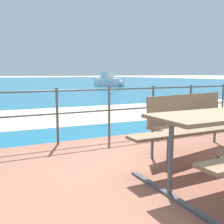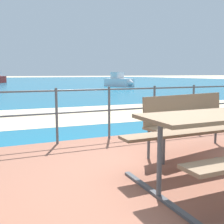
{
  "view_description": "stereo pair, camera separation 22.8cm",
  "coord_description": "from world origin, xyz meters",
  "views": [
    {
      "loc": [
        -2.2,
        -2.08,
        1.28
      ],
      "look_at": [
        0.05,
        2.44,
        0.56
      ],
      "focal_mm": 43.9,
      "sensor_mm": 36.0,
      "label": 1
    },
    {
      "loc": [
        -2.0,
        -2.18,
        1.28
      ],
      "look_at": [
        0.05,
        2.44,
        0.56
      ],
      "focal_mm": 43.9,
      "sensor_mm": 36.0,
      "label": 2
    }
  ],
  "objects": [
    {
      "name": "park_bench",
      "position": [
        0.8,
        1.16,
        0.6
      ],
      "size": [
        1.76,
        0.71,
        0.89
      ],
      "rotation": [
        0.0,
        0.0,
        0.18
      ],
      "color": "#7A6047",
      "rests_on": "patio_paving"
    },
    {
      "name": "picnic_table",
      "position": [
        0.17,
        -0.03,
        0.67
      ],
      "size": [
        1.66,
        1.38,
        0.8
      ],
      "rotation": [
        0.0,
        0.0,
        0.0
      ],
      "color": "#7A6047",
      "rests_on": "patio_paving"
    },
    {
      "name": "sea_water",
      "position": [
        0.0,
        40.0,
        0.01
      ],
      "size": [
        90.0,
        90.0,
        0.01
      ],
      "primitive_type": "cube",
      "color": "#196B8E",
      "rests_on": "ground"
    },
    {
      "name": "ground_plane",
      "position": [
        0.0,
        0.0,
        0.0
      ],
      "size": [
        240.0,
        240.0,
        0.0
      ],
      "primitive_type": "plane",
      "color": "beige"
    },
    {
      "name": "boat_mid",
      "position": [
        9.46,
        21.91,
        0.49
      ],
      "size": [
        2.16,
        3.58,
        1.37
      ],
      "rotation": [
        0.0,
        0.0,
        5.04
      ],
      "color": "silver",
      "rests_on": "sea_water"
    },
    {
      "name": "beach_strip",
      "position": [
        0.0,
        5.96,
        0.01
      ],
      "size": [
        54.1,
        5.6,
        0.01
      ],
      "primitive_type": "cube",
      "rotation": [
        0.0,
        0.0,
        -0.04
      ],
      "color": "beige",
      "rests_on": "ground"
    },
    {
      "name": "patio_paving",
      "position": [
        0.0,
        0.0,
        0.03
      ],
      "size": [
        6.4,
        5.2,
        0.06
      ],
      "primitive_type": "cube",
      "color": "#935B47",
      "rests_on": "ground"
    },
    {
      "name": "railing_fence",
      "position": [
        0.0,
        2.45,
        0.66
      ],
      "size": [
        5.94,
        0.04,
        0.97
      ],
      "color": "#4C5156",
      "rests_on": "patio_paving"
    }
  ]
}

